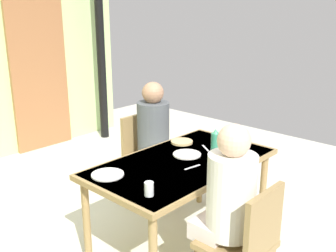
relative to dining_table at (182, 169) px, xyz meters
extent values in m
plane|color=silver|center=(-0.36, 0.25, -0.66)|extent=(7.22, 7.22, 0.00)
cube|color=#9C633C|center=(0.50, 2.94, 0.34)|extent=(0.80, 0.05, 2.00)
cylinder|color=black|center=(1.33, 2.67, 0.77)|extent=(0.12, 0.12, 2.85)
cube|color=#987A4A|center=(0.00, 0.00, 0.05)|extent=(1.48, 0.83, 0.04)
cube|color=beige|center=(0.00, 0.00, 0.07)|extent=(1.42, 0.80, 0.00)
cylinder|color=#987A4A|center=(0.67, -0.34, -0.31)|extent=(0.06, 0.06, 0.69)
cylinder|color=#987A4A|center=(-0.67, 0.34, -0.31)|extent=(0.06, 0.06, 0.69)
cylinder|color=#987A4A|center=(0.67, 0.34, -0.31)|extent=(0.06, 0.06, 0.69)
cube|color=#987A4A|center=(-0.30, -0.69, -0.21)|extent=(0.40, 0.40, 0.04)
cube|color=#987A4A|center=(-0.30, -0.87, 0.00)|extent=(0.38, 0.04, 0.42)
cube|color=#987A4A|center=(0.33, 0.69, -0.21)|extent=(0.40, 0.40, 0.04)
cube|color=#987A4A|center=(0.33, 0.87, 0.00)|extent=(0.38, 0.04, 0.42)
cylinder|color=#987A4A|center=(0.50, 0.52, -0.45)|extent=(0.04, 0.04, 0.41)
cylinder|color=#987A4A|center=(0.16, 0.52, -0.45)|extent=(0.04, 0.04, 0.41)
cylinder|color=#987A4A|center=(0.50, 0.86, -0.45)|extent=(0.04, 0.04, 0.41)
cylinder|color=#987A4A|center=(0.16, 0.86, -0.45)|extent=(0.04, 0.04, 0.41)
cube|color=silver|center=(-0.30, -0.53, -0.15)|extent=(0.30, 0.22, 0.12)
cylinder|color=silver|center=(-0.30, -0.64, 0.11)|extent=(0.30, 0.30, 0.52)
sphere|color=beige|center=(-0.30, -0.64, 0.46)|extent=(0.20, 0.20, 0.20)
cube|color=#464D4F|center=(0.33, 0.53, -0.15)|extent=(0.30, 0.22, 0.12)
cylinder|color=#4C5156|center=(0.33, 0.64, 0.11)|extent=(0.30, 0.30, 0.52)
sphere|color=#A87A5B|center=(0.33, 0.64, 0.46)|extent=(0.20, 0.20, 0.20)
cylinder|color=#34916F|center=(0.16, -0.19, 0.19)|extent=(0.07, 0.07, 0.23)
cone|color=#3C9168|center=(0.16, -0.19, 0.32)|extent=(0.05, 0.05, 0.03)
cylinder|color=white|center=(0.12, 0.05, 0.08)|extent=(0.23, 0.23, 0.01)
cylinder|color=white|center=(-0.56, 0.21, 0.08)|extent=(0.23, 0.23, 0.01)
cylinder|color=silver|center=(-0.58, -0.22, 0.12)|extent=(0.06, 0.06, 0.09)
cylinder|color=#DBB77A|center=(0.31, 0.28, 0.08)|extent=(0.19, 0.19, 0.02)
cube|color=silver|center=(0.60, -0.11, 0.07)|extent=(0.15, 0.02, 0.00)
cube|color=silver|center=(0.06, -0.30, 0.07)|extent=(0.14, 0.08, 0.00)
cube|color=silver|center=(-0.05, -0.14, 0.07)|extent=(0.15, 0.04, 0.00)
cube|color=silver|center=(0.34, 0.04, 0.07)|extent=(0.10, 0.13, 0.00)
camera|label=1|loc=(-2.12, -1.81, 1.20)|focal=41.60mm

